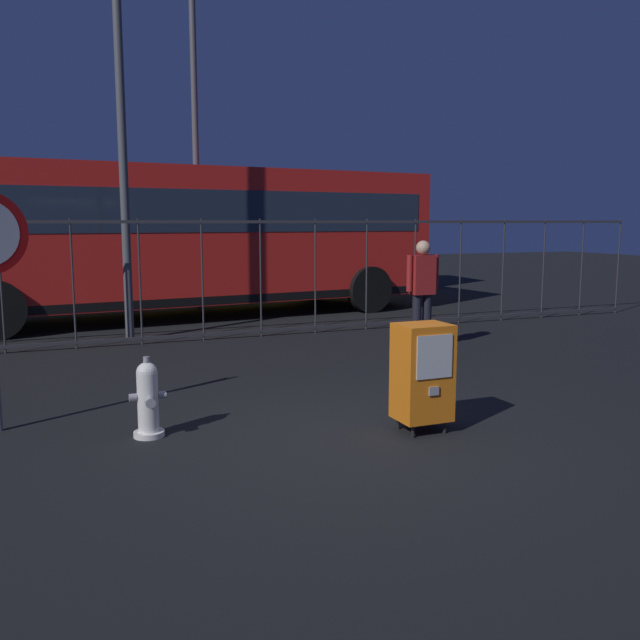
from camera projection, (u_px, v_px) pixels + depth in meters
The scene contains 9 objects.
ground_plane at pixel (340, 436), 6.28m from camera, with size 60.00×60.00×0.00m, color black.
fire_hydrant at pixel (148, 399), 6.20m from camera, with size 0.33×0.32×0.75m.
newspaper_box_primary at pixel (422, 372), 6.33m from camera, with size 0.48×0.42×1.02m.
pedestrian at pixel (422, 288), 10.41m from camera, with size 0.55×0.22×1.67m.
fence_barrier at pixel (202, 279), 11.17m from camera, with size 18.03×0.04×2.00m.
bus_near at pixel (185, 234), 13.95m from camera, with size 10.70×3.60×3.00m.
bus_far at pixel (237, 230), 19.13m from camera, with size 10.65×3.35×3.00m.
street_light_near_left at pixel (119, 52), 10.69m from camera, with size 0.32×0.32×8.02m.
street_light_near_right at pixel (195, 111), 14.95m from camera, with size 0.32×0.32×7.58m.
Camera 1 is at (-2.49, -5.53, 1.95)m, focal length 38.30 mm.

